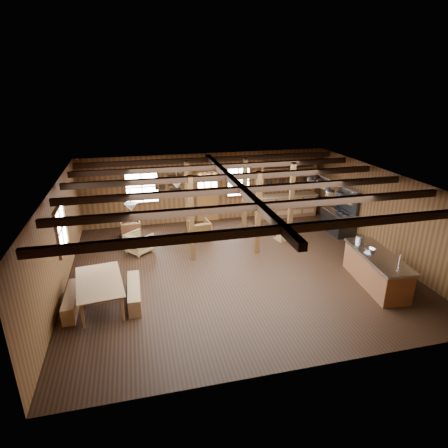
{
  "coord_description": "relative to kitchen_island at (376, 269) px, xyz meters",
  "views": [
    {
      "loc": [
        -2.81,
        -9.99,
        5.46
      ],
      "look_at": [
        -0.29,
        0.41,
        1.36
      ],
      "focal_mm": 30.0,
      "sensor_mm": 36.0,
      "label": 1
    }
  ],
  "objects": [
    {
      "name": "pot_rack",
      "position": [
        -0.48,
        2.25,
        1.79
      ],
      "size": [
        0.39,
        3.0,
        0.45
      ],
      "color": "#2A2A2C",
      "rests_on": "ceiling"
    },
    {
      "name": "window_back_left",
      "position": [
        -6.2,
        6.31,
        1.12
      ],
      "size": [
        1.32,
        0.06,
        1.32
      ],
      "color": "white",
      "rests_on": "wall_back"
    },
    {
      "name": "room",
      "position": [
        -3.6,
        1.85,
        0.92
      ],
      "size": [
        10.04,
        9.04,
        2.84
      ],
      "color": "black",
      "rests_on": "ground"
    },
    {
      "name": "armchair_c",
      "position": [
        -6.48,
        3.78,
        -0.13
      ],
      "size": [
        1.06,
        1.06,
        0.7
      ],
      "primitive_type": "imported",
      "rotation": [
        0.0,
        0.0,
        2.26
      ],
      "color": "olive",
      "rests_on": "floor"
    },
    {
      "name": "timber_posts",
      "position": [
        -3.08,
        3.93,
        0.92
      ],
      "size": [
        3.95,
        2.35,
        2.8
      ],
      "color": "#492914",
      "rests_on": "floor"
    },
    {
      "name": "window_left",
      "position": [
        -8.56,
        2.35,
        1.12
      ],
      "size": [
        0.14,
        1.24,
        1.32
      ],
      "color": "white",
      "rests_on": "wall_back"
    },
    {
      "name": "notice_boards",
      "position": [
        -5.1,
        6.31,
        1.16
      ],
      "size": [
        1.08,
        0.03,
        0.9
      ],
      "color": "silver",
      "rests_on": "wall_back"
    },
    {
      "name": "armchair_b",
      "position": [
        -4.27,
        4.52,
        -0.14
      ],
      "size": [
        0.81,
        0.83,
        0.67
      ],
      "primitive_type": "imported",
      "rotation": [
        0.0,
        0.0,
        3.28
      ],
      "color": "brown",
      "rests_on": "floor"
    },
    {
      "name": "step_stool",
      "position": [
        -1.39,
        3.55,
        -0.31
      ],
      "size": [
        0.46,
        0.4,
        0.35
      ],
      "primitive_type": "cube",
      "rotation": [
        0.0,
        0.0,
        0.37
      ],
      "color": "#9A7746",
      "rests_on": "floor"
    },
    {
      "name": "bowl",
      "position": [
        -0.09,
        0.28,
        0.5
      ],
      "size": [
        0.37,
        0.37,
        0.07
      ],
      "primitive_type": "imported",
      "rotation": [
        0.0,
        0.0,
        0.41
      ],
      "color": "silver",
      "rests_on": "kitchen_island"
    },
    {
      "name": "dining_table",
      "position": [
        -7.5,
        0.74,
        -0.13
      ],
      "size": [
        1.35,
        2.11,
        0.7
      ],
      "primitive_type": "imported",
      "rotation": [
        0.0,
        0.0,
        1.69
      ],
      "color": "olive",
      "rests_on": "floor"
    },
    {
      "name": "pendant_lamps",
      "position": [
        -5.85,
        2.85,
        1.77
      ],
      "size": [
        1.86,
        2.36,
        0.66
      ],
      "color": "#2A2A2C",
      "rests_on": "ceiling"
    },
    {
      "name": "ceiling_joists",
      "position": [
        -3.6,
        2.03,
        2.2
      ],
      "size": [
        9.8,
        8.82,
        0.18
      ],
      "color": "black",
      "rests_on": "ceiling"
    },
    {
      "name": "window_back_right",
      "position": [
        -2.3,
        6.31,
        1.12
      ],
      "size": [
        1.02,
        0.06,
        1.32
      ],
      "color": "white",
      "rests_on": "wall_back"
    },
    {
      "name": "bench_aisle",
      "position": [
        -6.7,
        0.74,
        -0.25
      ],
      "size": [
        0.31,
        1.67,
        0.46
      ],
      "primitive_type": "cube",
      "color": "#9A7746",
      "rests_on": "floor"
    },
    {
      "name": "counter_pot",
      "position": [
        0.05,
        1.0,
        0.54
      ],
      "size": [
        0.27,
        0.27,
        0.16
      ],
      "primitive_type": "cylinder",
      "color": "#B6B9BE",
      "rests_on": "kitchen_island"
    },
    {
      "name": "kitchen_island",
      "position": [
        0.0,
        0.0,
        0.0
      ],
      "size": [
        1.13,
        2.58,
        1.2
      ],
      "rotation": [
        0.0,
        0.0,
        -0.1
      ],
      "color": "brown",
      "rests_on": "floor"
    },
    {
      "name": "armchair_a",
      "position": [
        -6.75,
        5.23,
        -0.15
      ],
      "size": [
        0.76,
        0.78,
        0.65
      ],
      "primitive_type": "imported",
      "rotation": [
        0.0,
        0.0,
        3.24
      ],
      "color": "brown",
      "rests_on": "floor"
    },
    {
      "name": "back_counter",
      "position": [
        -0.2,
        6.06,
        0.12
      ],
      "size": [
        2.55,
        0.6,
        2.45
      ],
      "color": "brown",
      "rests_on": "floor"
    },
    {
      "name": "bench_wall",
      "position": [
        -8.25,
        0.74,
        -0.26
      ],
      "size": [
        0.3,
        1.59,
        0.44
      ],
      "primitive_type": "cube",
      "color": "#9A7746",
      "rests_on": "floor"
    },
    {
      "name": "commercial_range",
      "position": [
        1.05,
        3.84,
        0.12
      ],
      "size": [
        0.77,
        1.46,
        1.8
      ],
      "color": "#2A2A2C",
      "rests_on": "floor"
    },
    {
      "name": "back_door",
      "position": [
        -3.6,
        6.3,
        0.4
      ],
      "size": [
        1.02,
        0.08,
        2.15
      ],
      "color": "brown",
      "rests_on": "floor"
    }
  ]
}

